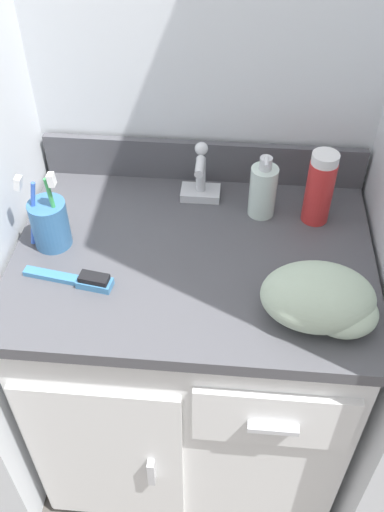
{
  "coord_description": "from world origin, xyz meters",
  "views": [
    {
      "loc": [
        0.07,
        -0.85,
        1.57
      ],
      "look_at": [
        0.0,
        -0.03,
        0.77
      ],
      "focal_mm": 40.0,
      "sensor_mm": 36.0,
      "label": 1
    }
  ],
  "objects": [
    {
      "name": "ground_plane",
      "position": [
        0.0,
        0.0,
        0.0
      ],
      "size": [
        6.0,
        6.0,
        0.0
      ],
      "primitive_type": "plane",
      "color": "#4C4742"
    },
    {
      "name": "wall_back",
      "position": [
        0.0,
        0.32,
        1.1
      ],
      "size": [
        0.93,
        0.08,
        2.2
      ],
      "primitive_type": "cube",
      "color": "silver",
      "rests_on": "ground_plane"
    },
    {
      "name": "vanity",
      "position": [
        -0.0,
        -0.0,
        0.39
      ],
      "size": [
        0.75,
        0.56,
        0.75
      ],
      "color": "white",
      "rests_on": "ground_plane"
    },
    {
      "name": "backsplash",
      "position": [
        0.0,
        0.27,
        0.8
      ],
      "size": [
        0.75,
        0.02,
        0.1
      ],
      "color": "#4C4C51",
      "rests_on": "vanity"
    },
    {
      "name": "sink_faucet",
      "position": [
        0.0,
        0.19,
        0.79
      ],
      "size": [
        0.09,
        0.09,
        0.14
      ],
      "color": "silver",
      "rests_on": "vanity"
    },
    {
      "name": "toothbrush_cup",
      "position": [
        -0.3,
        0.01,
        0.8
      ],
      "size": [
        0.09,
        0.08,
        0.19
      ],
      "color": "teal",
      "rests_on": "vanity"
    },
    {
      "name": "soap_dispenser",
      "position": [
        0.14,
        0.15,
        0.81
      ],
      "size": [
        0.06,
        0.06,
        0.15
      ],
      "color": "silver",
      "rests_on": "vanity"
    },
    {
      "name": "shaving_cream_can",
      "position": [
        0.26,
        0.14,
        0.83
      ],
      "size": [
        0.06,
        0.06,
        0.17
      ],
      "color": "red",
      "rests_on": "vanity"
    },
    {
      "name": "hairbrush",
      "position": [
        -0.21,
        -0.1,
        0.76
      ],
      "size": [
        0.19,
        0.06,
        0.03
      ],
      "rotation": [
        0.0,
        0.0,
        -0.16
      ],
      "color": "teal",
      "rests_on": "vanity"
    },
    {
      "name": "hand_towel",
      "position": [
        0.25,
        -0.15,
        0.8
      ],
      "size": [
        0.21,
        0.15,
        0.11
      ],
      "color": "#A8BCA3",
      "rests_on": "vanity"
    }
  ]
}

